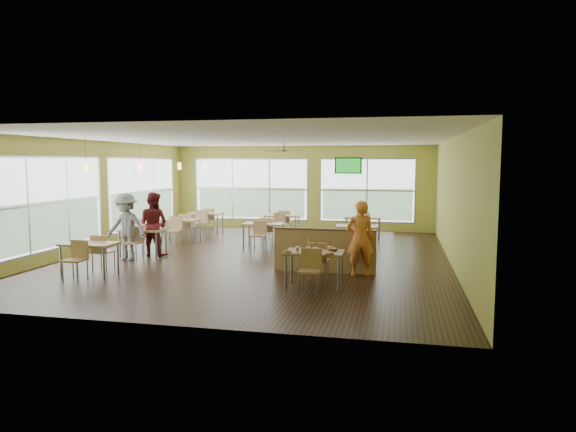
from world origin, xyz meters
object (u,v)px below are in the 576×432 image
object	(u,v)px
main_table	(314,257)
half_wall_divider	(324,250)
food_basket	(333,249)
man_plaid	(360,238)

from	to	relation	value
main_table	half_wall_divider	distance (m)	1.45
half_wall_divider	food_basket	world-z (taller)	half_wall_divider
man_plaid	half_wall_divider	bearing A→B (deg)	-26.53
main_table	food_basket	bearing A→B (deg)	18.21
half_wall_divider	food_basket	bearing A→B (deg)	-74.85
main_table	half_wall_divider	xyz separation A→B (m)	(0.00, 1.45, -0.11)
man_plaid	main_table	bearing A→B (deg)	43.82
man_plaid	food_basket	size ratio (longest dim) A/B	7.30
half_wall_divider	man_plaid	bearing A→B (deg)	-15.03
main_table	man_plaid	xyz separation A→B (m)	(0.85, 1.22, 0.23)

